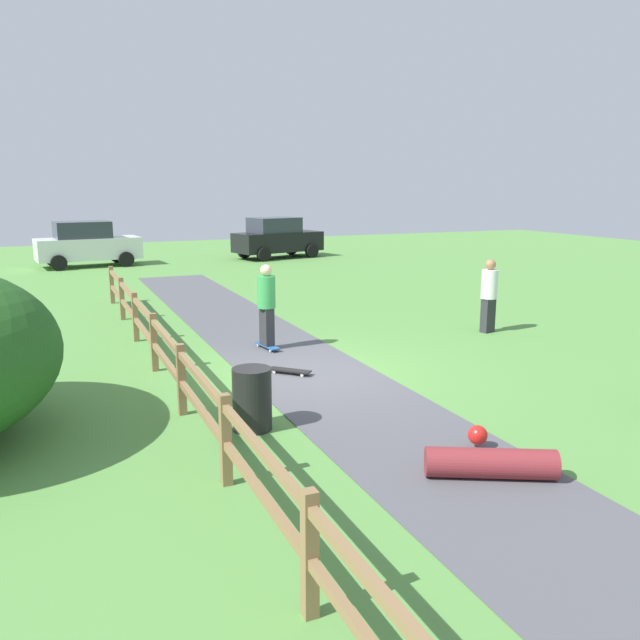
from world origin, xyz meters
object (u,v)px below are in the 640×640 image
skater_fallen (490,461)px  parked_car_black (277,238)px  skateboard_loose (290,370)px  skater_riding (266,302)px  bystander_white (489,292)px  trash_bin (252,399)px  parked_car_white (87,244)px

skater_fallen → parked_car_black: (5.56, 23.47, 0.76)m
skater_fallen → skateboard_loose: bearing=98.3°
skateboard_loose → parked_car_black: (6.28, 18.56, 0.87)m
skateboard_loose → skater_riding: bearing=83.7°
bystander_white → parked_car_black: 17.07m
trash_bin → parked_car_white: (-0.85, 20.88, 0.51)m
skater_riding → bystander_white: (5.35, -0.43, -0.07)m
parked_car_black → parked_car_white: bearing=180.0°
bystander_white → skater_fallen: bearing=-127.0°
trash_bin → skater_riding: 4.60m
skater_riding → parked_car_black: (6.06, 16.62, -0.06)m
skater_riding → parked_car_white: parked_car_white is taller
skater_riding → parked_car_black: size_ratio=0.40×
skater_riding → parked_car_white: 16.81m
parked_car_black → skater_riding: bearing=-110.0°
skater_riding → skateboard_loose: 2.16m
skater_fallen → parked_car_black: parked_car_black is taller
bystander_white → parked_car_white: 18.77m
skater_fallen → parked_car_white: (-3.00, 23.48, 0.76)m
trash_bin → parked_car_white: parked_car_white is taller
trash_bin → bystander_white: bystander_white is taller
skateboard_loose → bystander_white: bystander_white is taller
trash_bin → skateboard_loose: bearing=58.4°
skater_riding → skateboard_loose: (-0.21, -1.94, -0.93)m
parked_car_black → parked_car_white: (-8.55, 0.01, 0.00)m
skateboard_loose → skater_fallen: bearing=-81.7°
trash_bin → skateboard_loose: 2.75m
parked_car_black → parked_car_white: size_ratio=1.03×
skater_fallen → skateboard_loose: size_ratio=2.17×
trash_bin → skater_fallen: (2.15, -2.59, -0.25)m
bystander_white → parked_car_white: (-7.84, 17.06, 0.01)m
parked_car_black → skateboard_loose: bearing=-108.7°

